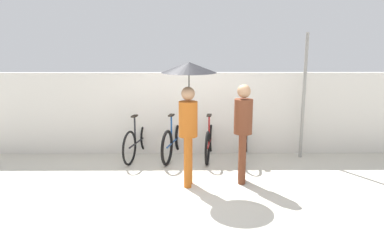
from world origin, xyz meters
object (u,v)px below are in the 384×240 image
object	(u,v)px
parked_bicycle_0	(138,140)
parked_bicycle_3	(246,142)
pedestrian_center	(243,126)
pedestrian_leading	(189,92)
parked_bicycle_2	(210,141)
parked_bicycle_1	(174,140)

from	to	relation	value
parked_bicycle_0	parked_bicycle_3	bearing A→B (deg)	-79.81
parked_bicycle_3	pedestrian_center	xyz separation A→B (m)	(-0.27, -1.38, 0.67)
parked_bicycle_3	pedestrian_center	size ratio (longest dim) A/B	0.96
parked_bicycle_3	pedestrian_leading	size ratio (longest dim) A/B	0.79
parked_bicycle_2	parked_bicycle_1	bearing A→B (deg)	96.46
pedestrian_leading	parked_bicycle_3	bearing A→B (deg)	56.26
parked_bicycle_3	parked_bicycle_0	bearing A→B (deg)	99.33
parked_bicycle_3	pedestrian_leading	bearing A→B (deg)	151.66
parked_bicycle_2	parked_bicycle_0	bearing A→B (deg)	96.63
parked_bicycle_1	parked_bicycle_2	bearing A→B (deg)	-78.57
pedestrian_leading	pedestrian_center	bearing A→B (deg)	10.27
parked_bicycle_0	parked_bicycle_3	distance (m)	2.31
parked_bicycle_0	parked_bicycle_2	distance (m)	1.54
parked_bicycle_1	parked_bicycle_2	distance (m)	0.77
parked_bicycle_0	parked_bicycle_1	world-z (taller)	parked_bicycle_0
parked_bicycle_2	parked_bicycle_3	xyz separation A→B (m)	(0.77, -0.05, -0.00)
parked_bicycle_3	parked_bicycle_2	bearing A→B (deg)	97.84
pedestrian_leading	parked_bicycle_1	bearing A→B (deg)	108.25
parked_bicycle_2	pedestrian_leading	distance (m)	2.02
parked_bicycle_1	pedestrian_center	distance (m)	2.04
parked_bicycle_0	parked_bicycle_1	bearing A→B (deg)	-78.89
parked_bicycle_1	pedestrian_center	xyz separation A→B (m)	(1.27, -1.46, 0.66)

